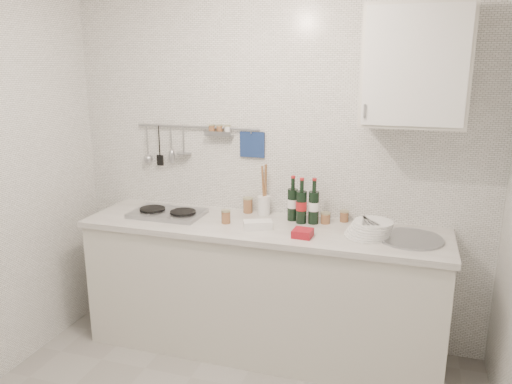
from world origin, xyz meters
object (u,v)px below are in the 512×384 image
plate_stack_sink (370,229)px  utensil_crock (264,203)px  wine_bottles (303,200)px  wall_cabinet (415,66)px  plate_stack_hob (166,212)px

plate_stack_sink → utensil_crock: bearing=162.5°
plate_stack_sink → wine_bottles: bearing=162.2°
plate_stack_sink → wine_bottles: wine_bottles is taller
wall_cabinet → wine_bottles: 1.09m
utensil_crock → plate_stack_sink: bearing=-17.5°
wall_cabinet → plate_stack_hob: bearing=-176.9°
plate_stack_hob → utensil_crock: size_ratio=0.64×
wall_cabinet → wine_bottles: wall_cabinet is taller
plate_stack_hob → wine_bottles: bearing=6.3°
plate_stack_sink → plate_stack_hob: bearing=178.4°
wall_cabinet → plate_stack_sink: wall_cabinet is taller
plate_stack_sink → utensil_crock: size_ratio=0.81×
wall_cabinet → plate_stack_hob: 1.92m
plate_stack_sink → utensil_crock: 0.80m
wall_cabinet → utensil_crock: bearing=173.3°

